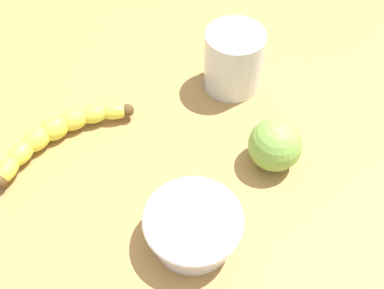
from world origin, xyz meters
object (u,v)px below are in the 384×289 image
object	(u,v)px
smoothie_glass	(233,62)
ceramic_bowl	(193,226)
green_apple_fruit	(275,145)
banana	(58,132)

from	to	relation	value
smoothie_glass	ceramic_bowl	size ratio (longest dim) A/B	0.81
ceramic_bowl	green_apple_fruit	xyz separation A→B (cm)	(10.08, -13.56, 0.60)
banana	smoothie_glass	xyz separation A→B (cm)	(7.23, -28.30, 2.87)
smoothie_glass	banana	bearing A→B (deg)	104.33
smoothie_glass	green_apple_fruit	world-z (taller)	smoothie_glass
banana	smoothie_glass	world-z (taller)	smoothie_glass
ceramic_bowl	green_apple_fruit	distance (cm)	16.91
green_apple_fruit	smoothie_glass	bearing A→B (deg)	7.04
banana	green_apple_fruit	bearing A→B (deg)	134.63
ceramic_bowl	green_apple_fruit	world-z (taller)	green_apple_fruit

